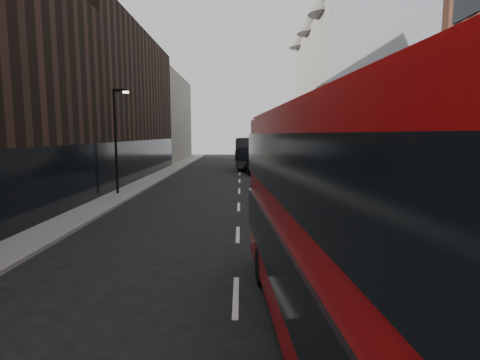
{
  "coord_description": "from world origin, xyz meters",
  "views": [
    {
      "loc": [
        0.13,
        -7.23,
        4.18
      ],
      "look_at": [
        0.1,
        6.39,
        2.5
      ],
      "focal_mm": 28.0,
      "sensor_mm": 36.0,
      "label": 1
    }
  ],
  "objects_px": {
    "car_a": "(266,183)",
    "grey_bus": "(252,152)",
    "street_lamp": "(117,134)",
    "car_b": "(270,180)",
    "red_bus": "(354,224)",
    "car_c": "(256,167)"
  },
  "relations": [
    {
      "from": "car_a",
      "to": "car_c",
      "type": "bearing_deg",
      "value": 91.57
    },
    {
      "from": "car_b",
      "to": "car_a",
      "type": "bearing_deg",
      "value": -102.55
    },
    {
      "from": "grey_bus",
      "to": "street_lamp",
      "type": "bearing_deg",
      "value": -107.76
    },
    {
      "from": "red_bus",
      "to": "car_b",
      "type": "relative_size",
      "value": 2.89
    },
    {
      "from": "grey_bus",
      "to": "car_c",
      "type": "xyz_separation_m",
      "value": [
        0.15,
        -7.76,
        -1.28
      ]
    },
    {
      "from": "red_bus",
      "to": "grey_bus",
      "type": "bearing_deg",
      "value": 87.16
    },
    {
      "from": "car_a",
      "to": "car_c",
      "type": "height_order",
      "value": "car_c"
    },
    {
      "from": "red_bus",
      "to": "car_a",
      "type": "xyz_separation_m",
      "value": [
        -0.21,
        19.96,
        -1.89
      ]
    },
    {
      "from": "car_c",
      "to": "car_a",
      "type": "bearing_deg",
      "value": -95.71
    },
    {
      "from": "grey_bus",
      "to": "car_c",
      "type": "distance_m",
      "value": 7.86
    },
    {
      "from": "grey_bus",
      "to": "car_a",
      "type": "xyz_separation_m",
      "value": [
        0.41,
        -20.17,
        -1.29
      ]
    },
    {
      "from": "street_lamp",
      "to": "car_c",
      "type": "height_order",
      "value": "street_lamp"
    },
    {
      "from": "street_lamp",
      "to": "car_a",
      "type": "relative_size",
      "value": 1.67
    },
    {
      "from": "red_bus",
      "to": "car_b",
      "type": "bearing_deg",
      "value": 85.66
    },
    {
      "from": "street_lamp",
      "to": "car_b",
      "type": "distance_m",
      "value": 11.58
    },
    {
      "from": "street_lamp",
      "to": "grey_bus",
      "type": "xyz_separation_m",
      "value": [
        9.73,
        21.35,
        -2.18
      ]
    },
    {
      "from": "car_c",
      "to": "car_b",
      "type": "bearing_deg",
      "value": -93.04
    },
    {
      "from": "street_lamp",
      "to": "car_b",
      "type": "xyz_separation_m",
      "value": [
        10.59,
        3.11,
        -3.51
      ]
    },
    {
      "from": "car_a",
      "to": "car_c",
      "type": "distance_m",
      "value": 12.42
    },
    {
      "from": "red_bus",
      "to": "car_a",
      "type": "height_order",
      "value": "red_bus"
    },
    {
      "from": "street_lamp",
      "to": "grey_bus",
      "type": "bearing_deg",
      "value": 65.49
    },
    {
      "from": "car_a",
      "to": "grey_bus",
      "type": "bearing_deg",
      "value": 91.55
    }
  ]
}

